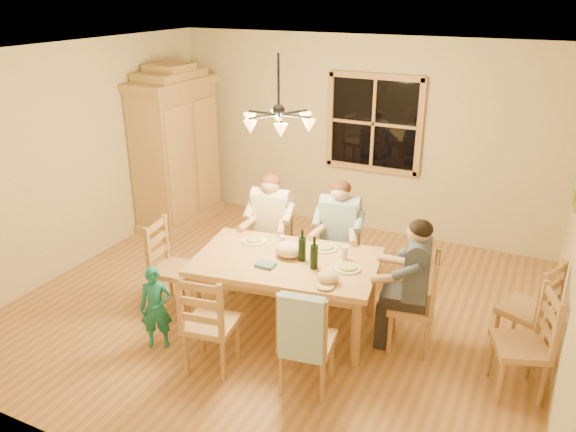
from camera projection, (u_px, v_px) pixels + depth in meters
The scene contains 31 objects.
floor at pixel (280, 306), 6.19m from camera, with size 5.50×5.50×0.00m, color #966536.
ceiling at pixel (278, 53), 5.17m from camera, with size 5.50×5.00×0.02m, color white.
wall_back at pixel (360, 136), 7.77m from camera, with size 5.50×0.02×2.70m, color #C9B78E.
wall_left at pixel (76, 158), 6.78m from camera, with size 0.02×5.00×2.70m, color #C9B78E.
window at pixel (374, 124), 7.58m from camera, with size 1.30×0.06×1.30m.
chandelier at pixel (279, 120), 5.41m from camera, with size 0.77×0.68×0.71m.
armoire at pixel (176, 153), 8.05m from camera, with size 0.66×1.40×2.30m.
dining_table at pixel (286, 268), 5.60m from camera, with size 1.95×1.36×0.76m.
chair_far_left at pixel (271, 258), 6.61m from camera, with size 0.50×0.48×0.99m.
chair_far_right at pixel (338, 267), 6.40m from camera, with size 0.50×0.48×0.99m.
chair_near_left at pixel (212, 338), 5.11m from camera, with size 0.50×0.48×0.99m.
chair_near_right at pixel (307, 355), 4.86m from camera, with size 0.50×0.48×0.99m.
chair_end_left at pixel (176, 282), 6.08m from camera, with size 0.48×0.50×0.99m.
chair_end_right at pixel (410, 319), 5.40m from camera, with size 0.48×0.50×0.99m.
adult_woman at pixel (271, 216), 6.41m from camera, with size 0.44×0.47×0.87m.
adult_plaid_man at pixel (339, 224), 6.19m from camera, with size 0.44×0.47×0.87m.
adult_slate_man at pixel (415, 269), 5.20m from camera, with size 0.47×0.44×0.87m.
towel at pixel (302, 328), 4.55m from camera, with size 0.38×0.10×0.58m, color #A1C3DA.
wine_bottle_a at pixel (302, 245), 5.49m from camera, with size 0.08×0.08×0.33m, color black.
wine_bottle_b at pixel (314, 253), 5.33m from camera, with size 0.08×0.08×0.33m, color black.
plate_woman at pixel (254, 241), 5.95m from camera, with size 0.26×0.26×0.02m, color white.
plate_plaid at pixel (325, 248), 5.78m from camera, with size 0.26×0.26×0.02m, color white.
plate_slate at pixel (347, 268), 5.37m from camera, with size 0.26×0.26×0.02m, color white.
wine_glass_a at pixel (282, 242), 5.77m from camera, with size 0.06×0.06×0.14m, color silver.
wine_glass_b at pixel (345, 253), 5.53m from camera, with size 0.06×0.06×0.14m, color silver.
cap at pixel (328, 277), 5.11m from camera, with size 0.20×0.20×0.11m, color #D3B78C.
napkin at pixel (266, 265), 5.42m from camera, with size 0.18×0.14×0.03m, color #55699C.
cloth_bundle at pixel (288, 250), 5.59m from camera, with size 0.28×0.22×0.15m, color beige.
child at pixel (156, 308), 5.36m from camera, with size 0.31×0.20×0.85m, color #1A7574.
chair_spare_front at pixel (517, 361), 4.79m from camera, with size 0.55×0.56×0.99m.
chair_spare_back at pixel (523, 324), 5.32m from camera, with size 0.56×0.57×0.99m.
Camera 1 is at (2.40, -4.79, 3.27)m, focal length 35.00 mm.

